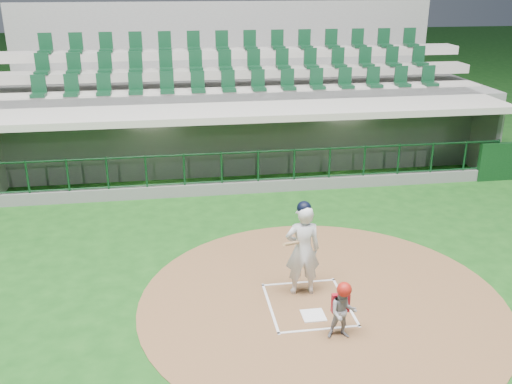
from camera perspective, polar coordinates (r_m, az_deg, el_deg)
The scene contains 8 objects.
ground at distance 11.59m, azimuth 4.89°, elevation -10.42°, with size 120.00×120.00×0.00m, color #134413.
dirt_circle at distance 11.49m, azimuth 6.60°, elevation -10.76°, with size 7.20×7.20×0.01m, color brown.
home_plate at distance 11.01m, azimuth 5.75°, elevation -12.18°, with size 0.43×0.43×0.02m, color white.
batter_box_chalk at distance 11.34m, azimuth 5.25°, elevation -11.12°, with size 1.55×1.80×0.01m.
dugout_structure at distance 18.33m, azimuth -0.38°, elevation 4.86°, with size 16.40×3.70×3.00m.
seating_deck at distance 21.16m, azimuth -1.89°, elevation 8.33°, with size 17.00×6.72×5.15m.
batter at distance 11.25m, azimuth 4.69°, elevation -5.66°, with size 0.90×0.89×1.98m.
catcher at distance 10.22m, azimuth 8.67°, elevation -11.60°, with size 0.53×0.44×1.09m.
Camera 1 is at (-2.46, -9.61, 6.00)m, focal length 40.00 mm.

